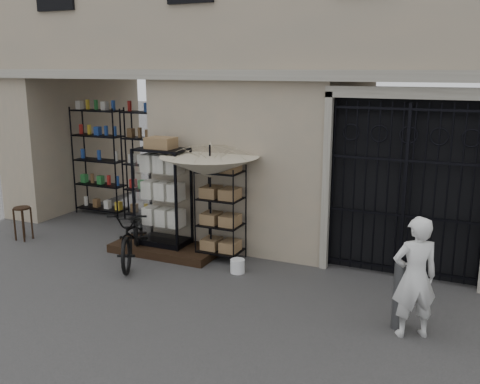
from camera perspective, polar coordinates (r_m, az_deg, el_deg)
The scene contains 14 objects.
ground at distance 7.83m, azimuth 1.12°, elevation -12.39°, with size 80.00×80.00×0.00m, color black.
main_building at distance 10.91m, azimuth 10.06°, elevation 18.88°, with size 14.00×4.00×9.00m, color gray.
shop_recess at distance 11.95m, azimuth -13.53°, elevation 3.76°, with size 3.00×1.70×3.00m, color black.
shop_shelving at distance 12.42m, azimuth -12.24°, elevation 2.99°, with size 2.70×0.50×2.50m, color black.
iron_gate at distance 9.03m, azimuth 17.31°, elevation 0.55°, with size 2.50×0.21×3.00m.
step_platform at distance 10.12m, azimuth -7.97°, elevation -6.01°, with size 2.00×0.90×0.15m, color black.
display_cabinet at distance 9.95m, azimuth -8.26°, elevation -1.04°, with size 0.97×0.67×1.95m.
wire_rack at distance 9.49m, azimuth -2.08°, elevation -2.38°, with size 0.78×0.58×1.71m.
market_umbrella at distance 9.32m, azimuth -3.23°, elevation 3.33°, with size 1.84×1.86×2.48m.
white_bucket at distance 9.07m, azimuth -0.27°, elevation -7.90°, with size 0.24×0.24×0.23m, color silver.
bicycle at distance 9.81m, azimuth -11.18°, elevation -7.23°, with size 0.66×1.00×1.90m, color black.
wooden_stool at distance 11.52m, azimuth -22.13°, elevation -3.05°, with size 0.32×0.32×0.67m.
steel_bollard at distance 7.43m, azimuth 16.61°, elevation -10.58°, with size 0.17×0.17×0.91m, color #585A5C.
shopkeeper at distance 7.48m, azimuth 17.70°, elevation -14.34°, with size 0.58×1.60×0.38m, color silver.
Camera 1 is at (2.78, -6.49, 3.37)m, focal length 40.00 mm.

